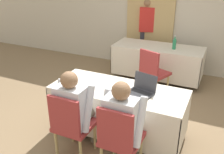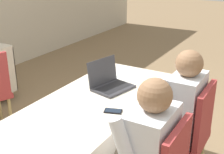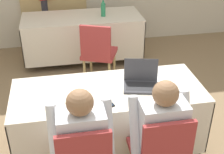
{
  "view_description": "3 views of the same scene",
  "coord_description": "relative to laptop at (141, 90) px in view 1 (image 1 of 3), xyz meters",
  "views": [
    {
      "loc": [
        1.19,
        -2.74,
        2.22
      ],
      "look_at": [
        0.0,
        -0.2,
        0.98
      ],
      "focal_mm": 40.0,
      "sensor_mm": 36.0,
      "label": 1
    },
    {
      "loc": [
        -1.79,
        -1.23,
        1.78
      ],
      "look_at": [
        0.0,
        -0.2,
        0.98
      ],
      "focal_mm": 50.0,
      "sensor_mm": 36.0,
      "label": 2
    },
    {
      "loc": [
        -0.42,
        -2.46,
        2.31
      ],
      "look_at": [
        0.0,
        -0.2,
        0.98
      ],
      "focal_mm": 50.0,
      "sensor_mm": 36.0,
      "label": 3
    }
  ],
  "objects": [
    {
      "name": "person_checkered_shirt",
      "position": [
        -0.64,
        -0.59,
        -0.11
      ],
      "size": [
        0.5,
        0.52,
        1.16
      ],
      "rotation": [
        0.0,
        0.0,
        3.14
      ],
      "color": "#665B4C",
      "rests_on": "ground_plane"
    },
    {
      "name": "water_bottle",
      "position": [
        -0.03,
        2.08,
        0.08
      ],
      "size": [
        0.07,
        0.07,
        0.28
      ],
      "color": "#288456",
      "rests_on": "conference_table_far"
    },
    {
      "name": "chair_far_spare",
      "position": [
        -0.23,
        1.33,
        -0.27
      ],
      "size": [
        0.57,
        0.57,
        0.9
      ],
      "rotation": [
        0.0,
        0.0,
        2.76
      ],
      "color": "tan",
      "rests_on": "ground_plane"
    },
    {
      "name": "paper_beside_laptop",
      "position": [
        -0.55,
        0.09,
        -0.05
      ],
      "size": [
        0.3,
        0.35,
        0.0
      ],
      "rotation": [
        0.0,
        0.0,
        -0.35
      ],
      "color": "white",
      "rests_on": "conference_table_near"
    },
    {
      "name": "conference_table_far",
      "position": [
        -0.36,
        2.13,
        -0.22
      ],
      "size": [
        1.83,
        0.74,
        0.73
      ],
      "color": "beige",
      "rests_on": "ground_plane"
    },
    {
      "name": "conference_table_near",
      "position": [
        -0.32,
        -0.01,
        -0.22
      ],
      "size": [
        1.83,
        0.74,
        0.73
      ],
      "color": "beige",
      "rests_on": "ground_plane"
    },
    {
      "name": "chair_near_right",
      "position": [
        -0.01,
        -0.69,
        -0.27
      ],
      "size": [
        0.44,
        0.44,
        0.9
      ],
      "rotation": [
        0.0,
        0.0,
        3.14
      ],
      "color": "tan",
      "rests_on": "ground_plane"
    },
    {
      "name": "chair_near_left",
      "position": [
        -0.64,
        -0.69,
        -0.27
      ],
      "size": [
        0.44,
        0.44,
        0.9
      ],
      "rotation": [
        0.0,
        0.0,
        3.14
      ],
      "color": "tan",
      "rests_on": "ground_plane"
    },
    {
      "name": "laptop",
      "position": [
        0.0,
        0.0,
        0.0
      ],
      "size": [
        0.38,
        0.33,
        0.24
      ],
      "rotation": [
        0.0,
        0.0,
        -0.23
      ],
      "color": "#333338",
      "rests_on": "conference_table_near"
    },
    {
      "name": "wall_back",
      "position": [
        -0.32,
        2.83,
        0.58
      ],
      "size": [
        12.0,
        0.06,
        2.7
      ],
      "color": "beige",
      "rests_on": "ground_plane"
    },
    {
      "name": "person_red_shirt",
      "position": [
        -0.84,
        2.8,
        0.14
      ],
      "size": [
        0.38,
        0.29,
        1.59
      ],
      "rotation": [
        0.0,
        0.0,
        0.29
      ],
      "color": "#33333D",
      "rests_on": "ground_plane"
    },
    {
      "name": "paper_centre_table",
      "position": [
        0.28,
        0.05,
        -0.05
      ],
      "size": [
        0.31,
        0.36,
        0.0
      ],
      "rotation": [
        0.0,
        0.0,
        -0.42
      ],
      "color": "white",
      "rests_on": "conference_table_near"
    },
    {
      "name": "curtain_panel",
      "position": [
        -0.76,
        2.77,
        0.55
      ],
      "size": [
        1.1,
        0.04,
        2.65
      ],
      "color": "tan",
      "rests_on": "ground_plane"
    },
    {
      "name": "ground_plane",
      "position": [
        -0.32,
        -0.01,
        -0.77
      ],
      "size": [
        24.0,
        24.0,
        0.0
      ],
      "primitive_type": "plane",
      "color": "#846B4C"
    },
    {
      "name": "person_white_shirt",
      "position": [
        -0.01,
        -0.59,
        -0.11
      ],
      "size": [
        0.5,
        0.52,
        1.16
      ],
      "rotation": [
        0.0,
        0.0,
        3.14
      ],
      "color": "#665B4C",
      "rests_on": "ground_plane"
    },
    {
      "name": "cell_phone",
      "position": [
        -0.36,
        -0.24,
        -0.04
      ],
      "size": [
        0.11,
        0.14,
        0.01
      ],
      "rotation": [
        0.0,
        0.0,
        0.33
      ],
      "color": "black",
      "rests_on": "conference_table_near"
    }
  ]
}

